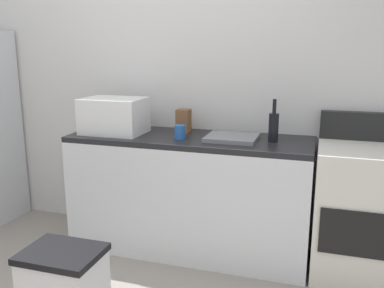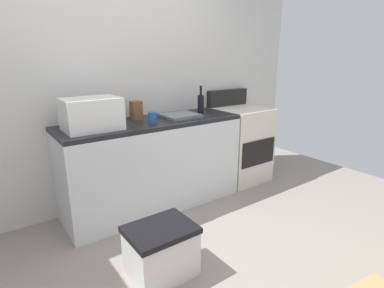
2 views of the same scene
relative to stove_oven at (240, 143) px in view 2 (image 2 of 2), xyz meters
name	(u,v)px [view 2 (image 2 of 2)]	position (x,y,z in m)	size (l,w,h in m)	color
ground_plane	(202,282)	(-1.52, -1.21, -0.47)	(6.00, 6.00, 0.00)	gray
wall_back	(106,78)	(-1.52, 0.34, 0.83)	(5.00, 0.10, 2.60)	silver
kitchen_counter	(153,164)	(-1.22, -0.01, -0.02)	(1.80, 0.60, 0.90)	silver
stove_oven	(240,143)	(0.00, 0.00, 0.00)	(0.60, 0.61, 1.10)	silver
microwave	(92,114)	(-1.81, -0.05, 0.57)	(0.46, 0.34, 0.27)	white
sink_basin	(180,115)	(-0.90, -0.02, 0.45)	(0.36, 0.32, 0.03)	slate
wine_bottle	(201,103)	(-0.61, 0.01, 0.54)	(0.07, 0.07, 0.30)	black
coffee_mug	(152,117)	(-1.26, -0.10, 0.48)	(0.08, 0.08, 0.10)	#2659A5
knife_block	(136,110)	(-1.31, 0.14, 0.52)	(0.10, 0.10, 0.18)	brown
storage_bin	(161,251)	(-1.71, -0.97, -0.27)	(0.46, 0.36, 0.38)	silver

